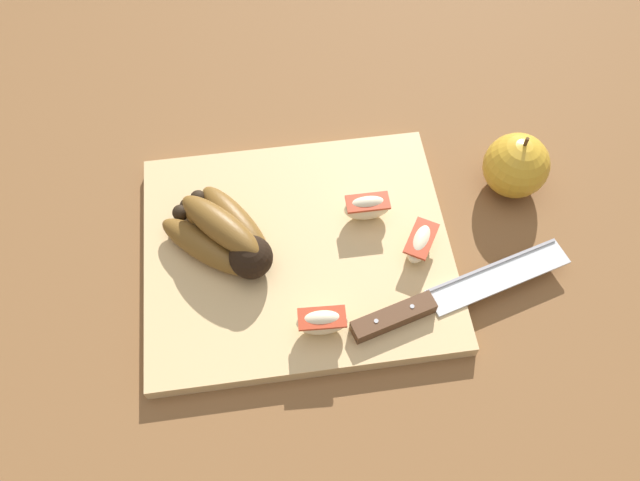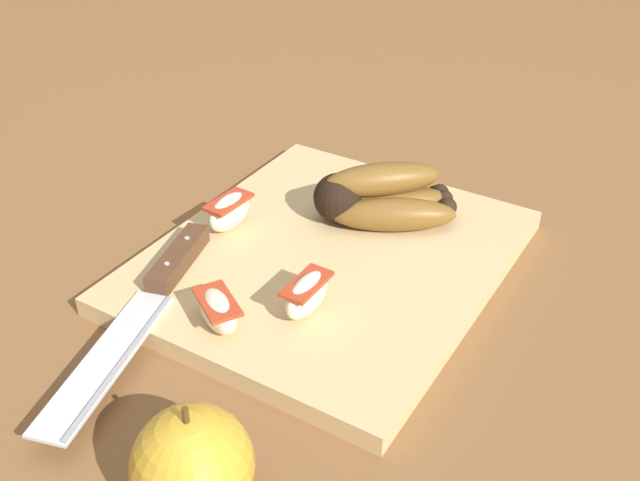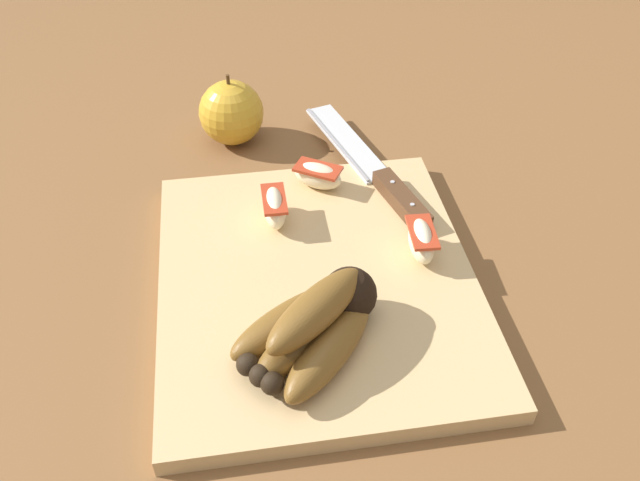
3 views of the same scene
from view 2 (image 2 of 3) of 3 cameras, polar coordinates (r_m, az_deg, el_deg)
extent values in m
plane|color=brown|center=(0.76, 1.83, -2.12)|extent=(6.00, 6.00, 0.00)
cube|color=tan|center=(0.75, 0.60, -1.49)|extent=(0.37, 0.32, 0.02)
sphere|color=black|center=(0.78, 1.36, 3.28)|extent=(0.05, 0.05, 0.05)
ellipsoid|color=brown|center=(0.78, 5.61, 1.98)|extent=(0.10, 0.13, 0.04)
sphere|color=black|center=(0.80, 9.64, 2.52)|extent=(0.02, 0.02, 0.02)
ellipsoid|color=brown|center=(0.80, 5.26, 2.87)|extent=(0.11, 0.12, 0.04)
sphere|color=black|center=(0.81, 9.37, 3.12)|extent=(0.02, 0.02, 0.02)
ellipsoid|color=brown|center=(0.82, 4.92, 3.72)|extent=(0.12, 0.11, 0.04)
sphere|color=black|center=(0.82, 9.07, 3.57)|extent=(0.02, 0.02, 0.02)
ellipsoid|color=brown|center=(0.78, 4.90, 4.62)|extent=(0.11, 0.12, 0.04)
cube|color=silver|center=(0.65, -15.93, -8.74)|extent=(0.18, 0.08, 0.00)
cube|color=#99999E|center=(0.64, -14.77, -8.87)|extent=(0.17, 0.05, 0.00)
cube|color=#51331E|center=(0.74, -10.72, -1.36)|extent=(0.10, 0.05, 0.02)
cylinder|color=#B2B2B7|center=(0.75, -10.07, 0.19)|extent=(0.01, 0.01, 0.00)
cylinder|color=#B2B2B7|center=(0.71, -11.56, -1.73)|extent=(0.01, 0.01, 0.00)
ellipsoid|color=beige|center=(0.66, -1.00, -4.17)|extent=(0.06, 0.02, 0.04)
cube|color=#B2381E|center=(0.65, -1.01, -3.31)|extent=(0.05, 0.03, 0.00)
ellipsoid|color=beige|center=(0.78, -6.90, 2.16)|extent=(0.06, 0.03, 0.04)
cube|color=#B2381E|center=(0.78, -6.96, 2.94)|extent=(0.05, 0.03, 0.00)
ellipsoid|color=beige|center=(0.65, -7.74, -5.33)|extent=(0.05, 0.06, 0.03)
cube|color=#B2381E|center=(0.65, -7.81, -4.63)|extent=(0.05, 0.06, 0.00)
sphere|color=gold|center=(0.53, -9.65, -16.49)|extent=(0.08, 0.08, 0.08)
cylinder|color=#4C3319|center=(0.49, -10.18, -12.91)|extent=(0.00, 0.00, 0.01)
camera|label=1|loc=(0.94, -29.27, 46.74)|focal=36.25mm
camera|label=3|loc=(1.04, 21.85, 34.92)|focal=37.75mm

